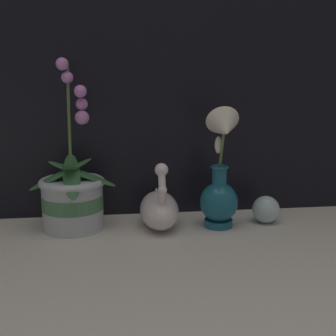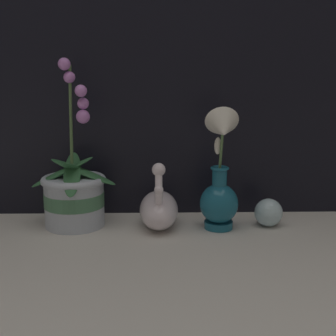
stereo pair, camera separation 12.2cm
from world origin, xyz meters
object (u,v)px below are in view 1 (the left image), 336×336
blue_vase (220,184)px  glass_sphere (266,209)px  orchid_potted_plant (73,196)px  swan_figurine (159,208)px

blue_vase → glass_sphere: (0.13, 0.03, -0.08)m
orchid_potted_plant → blue_vase: bearing=-6.2°
orchid_potted_plant → blue_vase: (0.38, -0.04, 0.03)m
orchid_potted_plant → glass_sphere: bearing=-1.8°
orchid_potted_plant → glass_sphere: (0.52, -0.02, -0.05)m
orchid_potted_plant → blue_vase: orchid_potted_plant is taller
glass_sphere → swan_figurine: bearing=179.9°
swan_figurine → blue_vase: 0.17m
orchid_potted_plant → blue_vase: size_ratio=1.36×
swan_figurine → glass_sphere: 0.29m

